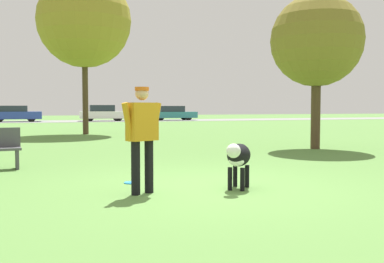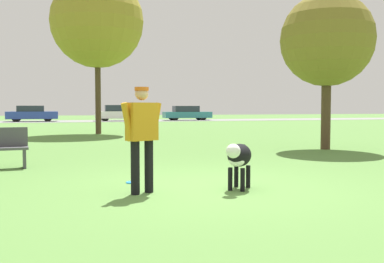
{
  "view_description": "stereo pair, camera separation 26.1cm",
  "coord_description": "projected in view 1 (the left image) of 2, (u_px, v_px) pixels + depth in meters",
  "views": [
    {
      "loc": [
        -2.43,
        -6.63,
        1.27
      ],
      "look_at": [
        -0.34,
        -0.28,
        0.9
      ],
      "focal_mm": 42.0,
      "sensor_mm": 36.0,
      "label": 1
    },
    {
      "loc": [
        -2.18,
        -6.71,
        1.27
      ],
      "look_at": [
        -0.34,
        -0.28,
        0.9
      ],
      "focal_mm": 42.0,
      "sensor_mm": 36.0,
      "label": 2
    }
  ],
  "objects": [
    {
      "name": "far_road_strip",
      "position": [
        74.0,
        121.0,
        38.88
      ],
      "size": [
        120.0,
        6.0,
        0.01
      ],
      "color": "gray",
      "rests_on": "ground_plane"
    },
    {
      "name": "dog",
      "position": [
        238.0,
        157.0,
        6.88
      ],
      "size": [
        0.67,
        0.81,
        0.73
      ],
      "rotation": [
        0.0,
        0.0,
        4.07
      ],
      "color": "black",
      "rests_on": "ground_plane"
    },
    {
      "name": "tree_near_right",
      "position": [
        317.0,
        41.0,
        13.39
      ],
      "size": [
        2.75,
        2.75,
        4.62
      ],
      "color": "#4C3826",
      "rests_on": "ground_plane"
    },
    {
      "name": "tree_mid_center",
      "position": [
        84.0,
        21.0,
        20.41
      ],
      "size": [
        4.25,
        4.25,
        7.3
      ],
      "color": "#4C3826",
      "rests_on": "ground_plane"
    },
    {
      "name": "ground_plane",
      "position": [
        207.0,
        187.0,
        7.12
      ],
      "size": [
        120.0,
        120.0,
        0.0
      ],
      "primitive_type": "plane",
      "color": "#56843D"
    },
    {
      "name": "frisbee",
      "position": [
        131.0,
        183.0,
        7.44
      ],
      "size": [
        0.22,
        0.22,
        0.02
      ],
      "color": "#268CE5",
      "rests_on": "ground_plane"
    },
    {
      "name": "parked_car_teal",
      "position": [
        172.0,
        113.0,
        41.71
      ],
      "size": [
        4.43,
        1.8,
        1.33
      ],
      "rotation": [
        0.0,
        0.0,
        -0.02
      ],
      "color": "teal",
      "rests_on": "ground_plane"
    },
    {
      "name": "person",
      "position": [
        142.0,
        131.0,
        6.5
      ],
      "size": [
        0.67,
        0.39,
        1.56
      ],
      "rotation": [
        0.0,
        0.0,
        0.45
      ],
      "color": "black",
      "rests_on": "ground_plane"
    },
    {
      "name": "parked_car_blue",
      "position": [
        15.0,
        114.0,
        37.35
      ],
      "size": [
        4.19,
        1.82,
        1.35
      ],
      "rotation": [
        0.0,
        0.0,
        0.02
      ],
      "color": "#284293",
      "rests_on": "ground_plane"
    },
    {
      "name": "parked_car_white",
      "position": [
        103.0,
        113.0,
        39.39
      ],
      "size": [
        4.12,
        1.82,
        1.41
      ],
      "rotation": [
        0.0,
        0.0,
        -0.03
      ],
      "color": "white",
      "rests_on": "ground_plane"
    }
  ]
}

